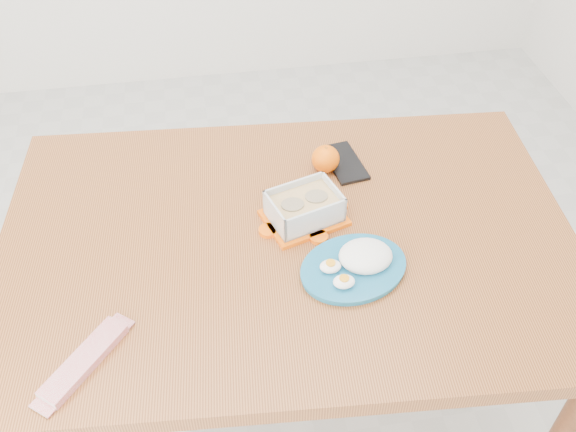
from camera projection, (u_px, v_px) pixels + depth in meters
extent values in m
plane|color=#B7B7B2|center=(239.00, 362.00, 2.06)|extent=(3.50, 3.50, 0.00)
cube|color=#9E5D2C|center=(288.00, 242.00, 1.43)|extent=(1.34, 0.94, 0.04)
cylinder|color=brown|center=(85.00, 254.00, 1.92)|extent=(0.06, 0.06, 0.71)
cylinder|color=brown|center=(462.00, 229.00, 1.99)|extent=(0.06, 0.06, 0.71)
cube|color=#FF6107|center=(304.00, 218.00, 1.45)|extent=(0.21, 0.18, 0.01)
cube|color=silver|center=(304.00, 206.00, 1.43)|extent=(0.18, 0.15, 0.06)
cube|color=tan|center=(304.00, 208.00, 1.43)|extent=(0.17, 0.14, 0.04)
cylinder|color=tan|center=(293.00, 207.00, 1.41)|extent=(0.06, 0.06, 0.02)
cylinder|color=tan|center=(316.00, 199.00, 1.43)|extent=(0.06, 0.06, 0.02)
sphere|color=orange|center=(326.00, 159.00, 1.56)|extent=(0.07, 0.07, 0.07)
cylinder|color=#19658C|center=(353.00, 269.00, 1.34)|extent=(0.28, 0.28, 0.01)
ellipsoid|color=white|center=(366.00, 253.00, 1.33)|extent=(0.14, 0.13, 0.05)
ellipsoid|color=white|center=(330.00, 266.00, 1.32)|extent=(0.05, 0.05, 0.02)
ellipsoid|color=white|center=(344.00, 282.00, 1.29)|extent=(0.05, 0.05, 0.02)
cube|color=#B80916|center=(84.00, 361.00, 1.17)|extent=(0.16, 0.18, 0.02)
cube|color=black|center=(344.00, 163.00, 1.60)|extent=(0.10, 0.16, 0.01)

